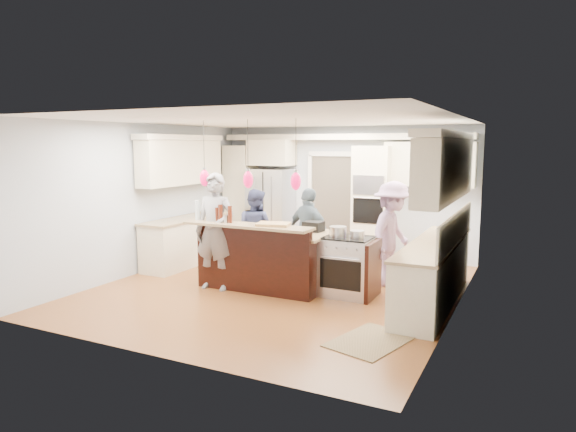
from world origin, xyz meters
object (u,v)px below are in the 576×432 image
(refrigerator, at_px, (271,210))
(person_far_left, at_px, (255,230))
(person_bar_end, at_px, (215,232))
(island_range, at_px, (350,267))
(kitchen_island, at_px, (267,257))

(refrigerator, xyz_separation_m, person_far_left, (0.62, -1.77, -0.14))
(refrigerator, relative_size, person_bar_end, 0.96)
(refrigerator, height_order, island_range, refrigerator)
(refrigerator, bearing_deg, person_bar_end, -78.29)
(refrigerator, xyz_separation_m, island_range, (2.71, -2.49, -0.44))
(island_range, bearing_deg, person_bar_end, -163.89)
(kitchen_island, relative_size, person_bar_end, 1.11)
(island_range, xyz_separation_m, person_bar_end, (-2.07, -0.60, 0.49))
(refrigerator, height_order, kitchen_island, refrigerator)
(refrigerator, height_order, person_bar_end, person_bar_end)
(kitchen_island, xyz_separation_m, island_range, (1.41, 0.08, -0.03))
(refrigerator, distance_m, kitchen_island, 2.91)
(kitchen_island, bearing_deg, person_bar_end, -141.77)
(refrigerator, bearing_deg, person_far_left, -70.61)
(kitchen_island, distance_m, island_range, 1.41)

